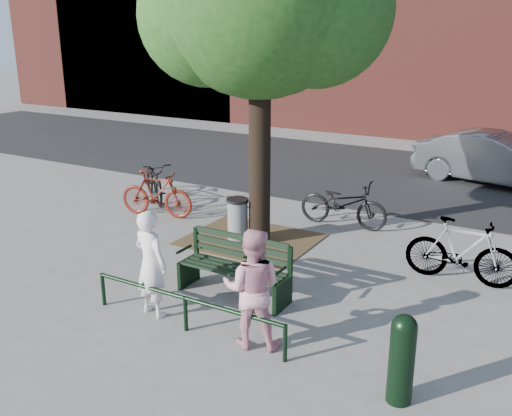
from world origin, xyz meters
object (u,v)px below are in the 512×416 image
Objects in this scene: litter_bin at (238,220)px; bicycle_c at (343,204)px; park_bench at (236,265)px; parked_car at (496,159)px; person_left at (151,264)px; bollard at (402,356)px; person_right at (252,288)px.

litter_bin is 2.32m from bicycle_c.
bicycle_c reaches higher than litter_bin.
bicycle_c is at bearing 86.61° from park_bench.
park_bench is 0.43× the size of parked_car.
person_left is 0.84× the size of bicycle_c.
bollard is at bearing -165.56° from parked_car.
litter_bin is 7.83m from parked_car.
bollard is (3.62, -0.21, -0.21)m from person_left.
park_bench is at bearing -58.78° from litter_bin.
person_left reaches higher than bollard.
person_right is at bearing -170.81° from person_left.
person_right is 1.51× the size of bollard.
parked_car is at bearing 74.98° from park_bench.
bollard is at bearing -38.54° from litter_bin.
bicycle_c is (0.92, 4.91, -0.29)m from person_left.
parked_car reaches higher than park_bench.
person_left is 0.38× the size of parked_car.
bollard is 5.24m from litter_bin.
park_bench is at bearing -70.86° from person_right.
bollard is (2.93, -1.34, 0.08)m from park_bench.
person_left is at bearing -81.17° from litter_bin.
litter_bin is at bearing 141.21° from bicycle_c.
park_bench is 0.94× the size of bicycle_c.
litter_bin is at bearing 121.22° from park_bench.
parked_car is (3.08, 10.02, -0.11)m from person_left.
bollard is (1.98, -0.21, -0.23)m from person_right.
litter_bin is (-4.10, 3.26, -0.12)m from bollard.
bollard is 0.26× the size of parked_car.
person_left is at bearing 174.32° from parked_car.
person_right reaches higher than park_bench.
bicycle_c is (-0.73, 4.91, -0.30)m from person_right.
parked_car is (-0.55, 10.23, 0.11)m from bollard.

